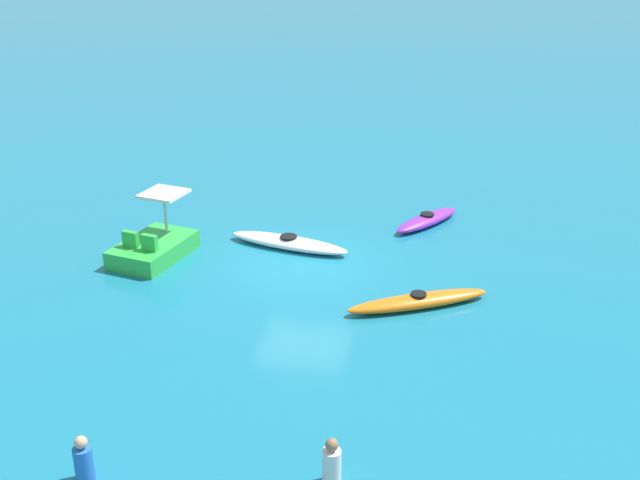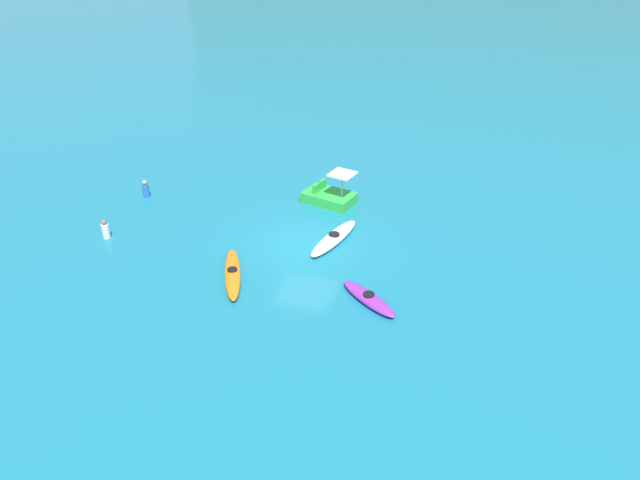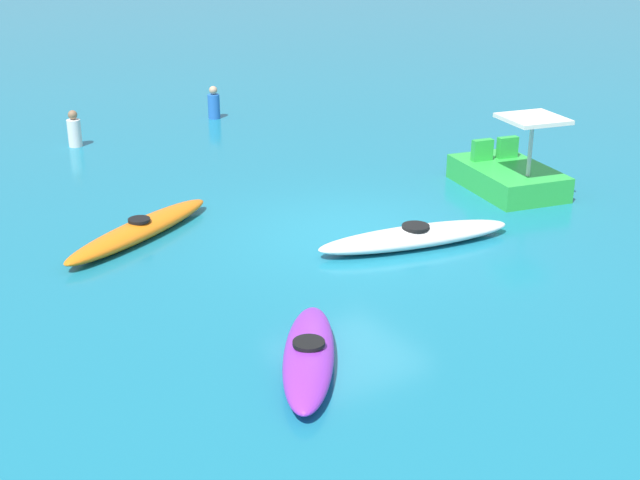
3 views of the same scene
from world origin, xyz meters
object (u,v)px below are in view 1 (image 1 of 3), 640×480
Objects in this scene: person_by_kayaks at (84,461)px; kayak_purple at (427,220)px; pedal_boat_green at (154,246)px; kayak_white at (289,243)px; person_near_shore at (332,464)px; kayak_orange at (418,301)px.

kayak_purple is at bearing -22.35° from person_by_kayaks.
person_by_kayaks is (-8.79, -2.15, 0.05)m from pedal_boat_green.
person_near_shore is at bearing -164.01° from kayak_white.
pedal_boat_green is at bearing 116.83° from kayak_purple.
kayak_purple is 2.93× the size of person_near_shore.
kayak_orange is at bearing -102.94° from pedal_boat_green.
kayak_white is at bearing 15.99° from person_near_shore.
person_near_shore is (-8.16, -6.21, 0.05)m from pedal_boat_green.
pedal_boat_green reaches higher than person_near_shore.
pedal_boat_green is (-1.27, 3.51, 0.17)m from kayak_white.
pedal_boat_green is 10.26m from person_near_shore.
kayak_orange is 7.49m from pedal_boat_green.
kayak_orange is 1.30× the size of pedal_boat_green.
pedal_boat_green reaches higher than person_by_kayaks.
kayak_purple is at bearing -57.39° from kayak_white.
kayak_white is 4.80m from kayak_orange.
person_by_kayaks is at bearing -166.28° from pedal_boat_green.
person_near_shore and person_by_kayaks have the same top height.
kayak_orange is 3.96× the size of person_by_kayaks.
kayak_white is 4.13× the size of person_by_kayaks.
kayak_white is at bearing -70.11° from pedal_boat_green.
pedal_boat_green is at bearing 109.89° from kayak_white.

